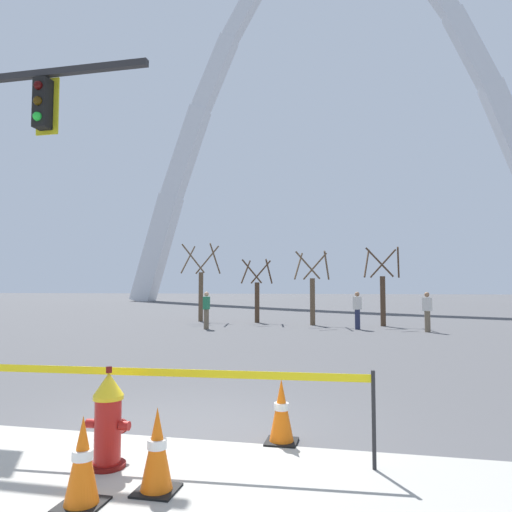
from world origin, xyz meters
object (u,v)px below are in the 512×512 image
object	(u,v)px
traffic_cone_by_hydrant	(157,451)
traffic_cone_curb_edge	(82,462)
traffic_cone_mid_sidewalk	(281,411)
pedestrian_walking_left	(206,310)
pedestrian_walking_right	(357,310)
fire_hydrant	(108,420)
pedestrian_standing_center	(427,311)
monument_arch	(336,127)

from	to	relation	value
traffic_cone_by_hydrant	traffic_cone_curb_edge	size ratio (longest dim) A/B	1.00
traffic_cone_mid_sidewalk	pedestrian_walking_left	world-z (taller)	pedestrian_walking_left
traffic_cone_mid_sidewalk	pedestrian_walking_right	world-z (taller)	pedestrian_walking_right
fire_hydrant	pedestrian_standing_center	bearing A→B (deg)	71.64
pedestrian_standing_center	monument_arch	bearing A→B (deg)	97.67
traffic_cone_by_hydrant	pedestrian_standing_center	world-z (taller)	pedestrian_standing_center
traffic_cone_by_hydrant	monument_arch	size ratio (longest dim) A/B	0.01
pedestrian_walking_left	monument_arch	bearing A→B (deg)	83.63
traffic_cone_curb_edge	pedestrian_walking_right	xyz separation A→B (m)	(2.21, 16.98, 0.46)
pedestrian_standing_center	fire_hydrant	bearing A→B (deg)	-108.36
fire_hydrant	traffic_cone_by_hydrant	xyz separation A→B (m)	(0.71, -0.42, -0.11)
traffic_cone_mid_sidewalk	pedestrian_standing_center	bearing A→B (deg)	76.06
traffic_cone_curb_edge	traffic_cone_mid_sidewalk	bearing A→B (deg)	54.58
fire_hydrant	traffic_cone_curb_edge	bearing A→B (deg)	-74.46
pedestrian_walking_right	traffic_cone_by_hydrant	bearing A→B (deg)	-95.92
traffic_cone_by_hydrant	traffic_cone_curb_edge	world-z (taller)	same
fire_hydrant	traffic_cone_mid_sidewalk	bearing A→B (deg)	34.79
traffic_cone_mid_sidewalk	monument_arch	distance (m)	54.95
fire_hydrant	pedestrian_walking_right	world-z (taller)	pedestrian_walking_right
pedestrian_standing_center	pedestrian_walking_right	xyz separation A→B (m)	(-2.73, 0.62, 0.00)
traffic_cone_by_hydrant	traffic_cone_mid_sidewalk	bearing A→B (deg)	60.40
traffic_cone_by_hydrant	traffic_cone_mid_sidewalk	distance (m)	1.74
pedestrian_walking_left	pedestrian_walking_right	bearing A→B (deg)	10.72
traffic_cone_mid_sidewalk	pedestrian_walking_right	xyz separation A→B (m)	(0.86, 15.08, 0.46)
traffic_cone_by_hydrant	pedestrian_walking_right	bearing A→B (deg)	84.08
traffic_cone_mid_sidewalk	monument_arch	xyz separation A→B (m)	(-1.32, 50.91, 20.63)
traffic_cone_curb_edge	pedestrian_standing_center	size ratio (longest dim) A/B	0.46
traffic_cone_by_hydrant	pedestrian_standing_center	distance (m)	16.59
traffic_cone_by_hydrant	traffic_cone_curb_edge	xyz separation A→B (m)	(-0.49, -0.38, 0.00)
fire_hydrant	monument_arch	size ratio (longest dim) A/B	0.02
traffic_cone_by_hydrant	traffic_cone_mid_sidewalk	world-z (taller)	same
traffic_cone_curb_edge	monument_arch	size ratio (longest dim) A/B	0.01
traffic_cone_mid_sidewalk	fire_hydrant	bearing A→B (deg)	-145.21
monument_arch	pedestrian_standing_center	xyz separation A→B (m)	(4.91, -36.45, -20.17)
pedestrian_walking_left	pedestrian_walking_right	distance (m)	6.43
traffic_cone_by_hydrant	monument_arch	distance (m)	56.34
traffic_cone_curb_edge	monument_arch	bearing A→B (deg)	89.97
pedestrian_standing_center	traffic_cone_mid_sidewalk	bearing A→B (deg)	-103.94
traffic_cone_mid_sidewalk	pedestrian_standing_center	size ratio (longest dim) A/B	0.46
fire_hydrant	pedestrian_standing_center	world-z (taller)	pedestrian_standing_center
traffic_cone_mid_sidewalk	pedestrian_standing_center	xyz separation A→B (m)	(3.59, 14.46, 0.46)
fire_hydrant	traffic_cone_mid_sidewalk	size ratio (longest dim) A/B	1.36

